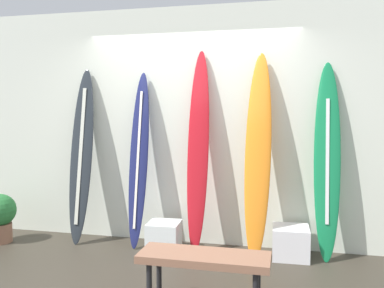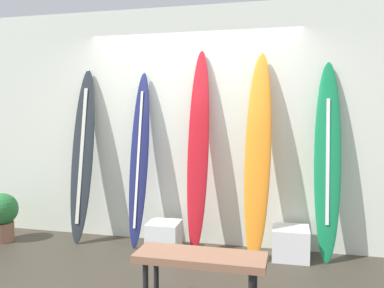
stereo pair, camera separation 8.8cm
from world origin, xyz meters
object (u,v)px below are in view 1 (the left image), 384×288
(surfboard_navy, at_px, (139,160))
(bench, at_px, (204,261))
(potted_plant, at_px, (0,215))
(display_block_center, at_px, (164,237))
(display_block_left, at_px, (291,242))
(surfboard_charcoal, at_px, (81,155))
(surfboard_sunset, at_px, (258,156))
(surfboard_emerald, at_px, (327,163))
(surfboard_crimson, at_px, (198,152))

(surfboard_navy, distance_m, bench, 1.89)
(potted_plant, bearing_deg, surfboard_navy, 9.98)
(display_block_center, bearing_deg, display_block_left, 5.19)
(surfboard_charcoal, bearing_deg, surfboard_sunset, -1.80)
(surfboard_emerald, distance_m, potted_plant, 3.85)
(surfboard_sunset, relative_size, potted_plant, 3.79)
(surfboard_navy, bearing_deg, potted_plant, -170.02)
(potted_plant, bearing_deg, surfboard_sunset, 4.29)
(surfboard_navy, bearing_deg, surfboard_emerald, 0.98)
(surfboard_charcoal, bearing_deg, surfboard_crimson, 0.57)
(surfboard_charcoal, distance_m, display_block_left, 2.63)
(surfboard_emerald, bearing_deg, surfboard_crimson, -179.16)
(surfboard_navy, distance_m, surfboard_emerald, 2.10)
(display_block_left, bearing_deg, display_block_center, -174.81)
(display_block_left, height_order, display_block_center, same)
(surfboard_sunset, xyz_separation_m, display_block_left, (0.36, 0.03, -0.94))
(surfboard_navy, bearing_deg, surfboard_sunset, -2.70)
(surfboard_charcoal, xyz_separation_m, display_block_left, (2.47, -0.04, -0.88))
(display_block_center, bearing_deg, surfboard_charcoal, 171.42)
(display_block_center, distance_m, potted_plant, 2.03)
(surfboard_crimson, distance_m, display_block_left, 1.41)
(surfboard_navy, relative_size, surfboard_crimson, 0.90)
(surfboard_sunset, xyz_separation_m, bench, (-0.31, -1.37, -0.69))
(surfboard_crimson, relative_size, display_block_center, 6.19)
(surfboard_emerald, height_order, display_block_left, surfboard_emerald)
(surfboard_navy, bearing_deg, surfboard_charcoal, 179.91)
(surfboard_crimson, bearing_deg, surfboard_navy, -178.74)
(surfboard_sunset, bearing_deg, display_block_center, -174.59)
(surfboard_emerald, relative_size, display_block_left, 5.36)
(bench, bearing_deg, surfboard_navy, 126.61)
(surfboard_charcoal, height_order, display_block_center, surfboard_charcoal)
(display_block_left, height_order, bench, bench)
(surfboard_emerald, height_order, potted_plant, surfboard_emerald)
(surfboard_navy, height_order, display_block_center, surfboard_navy)
(surfboard_emerald, bearing_deg, surfboard_navy, -179.02)
(surfboard_charcoal, distance_m, surfboard_emerald, 2.83)
(surfboard_navy, relative_size, potted_plant, 3.47)
(surfboard_navy, distance_m, display_block_left, 1.93)
(surfboard_charcoal, relative_size, surfboard_navy, 1.03)
(surfboard_charcoal, distance_m, surfboard_crimson, 1.44)
(surfboard_crimson, bearing_deg, surfboard_charcoal, -179.43)
(display_block_center, bearing_deg, surfboard_navy, 155.25)
(surfboard_navy, xyz_separation_m, potted_plant, (-1.67, -0.29, -0.67))
(surfboard_crimson, distance_m, surfboard_emerald, 1.40)
(surfboard_navy, bearing_deg, surfboard_crimson, 1.26)
(surfboard_charcoal, distance_m, bench, 2.39)
(surfboard_sunset, xyz_separation_m, potted_plant, (-3.05, -0.23, -0.77))
(potted_plant, height_order, bench, potted_plant)
(surfboard_navy, xyz_separation_m, surfboard_sunset, (1.38, -0.07, 0.10))
(surfboard_crimson, relative_size, surfboard_emerald, 1.08)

